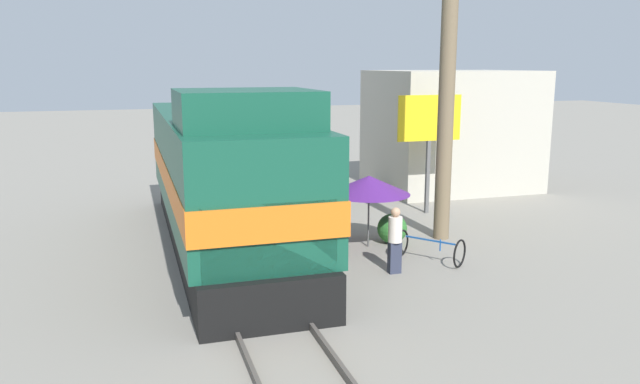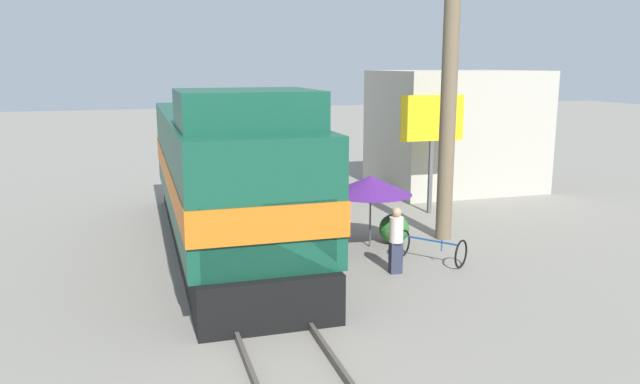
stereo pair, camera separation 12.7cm
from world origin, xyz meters
name	(u,v)px [view 1 (the left image)]	position (x,y,z in m)	size (l,w,h in m)	color
ground_plane	(239,270)	(0.00, 0.00, 0.00)	(120.00, 120.00, 0.00)	gray
rail_near	(210,270)	(-0.72, 0.00, 0.07)	(0.08, 42.15, 0.15)	#4C4742
rail_far	(267,265)	(0.72, 0.00, 0.07)	(0.08, 42.15, 0.15)	#4C4742
locomotive	(225,179)	(0.00, 1.93, 1.98)	(3.14, 12.44, 4.50)	black
utility_pole	(449,44)	(6.22, 1.18, 5.59)	(1.80, 0.46, 11.09)	#726047
vendor_umbrella	(369,185)	(3.83, 0.99, 1.77)	(2.29, 2.29, 2.03)	#4C4C4C
billboard_sign	(429,125)	(7.25, 4.20, 3.04)	(2.30, 0.12, 4.04)	#595959
shrub_cluster	(392,229)	(4.62, 1.12, 0.43)	(0.85, 0.85, 0.85)	#2D722D
person_bystander	(395,238)	(3.62, -1.31, 0.89)	(0.34, 0.34, 1.65)	#2D3347
bicycle	(430,248)	(4.86, -0.76, 0.37)	(1.61, 1.78, 0.73)	black
building_block_distant	(450,130)	(10.29, 8.24, 2.40)	(6.07, 5.01, 4.79)	#B7B2A3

